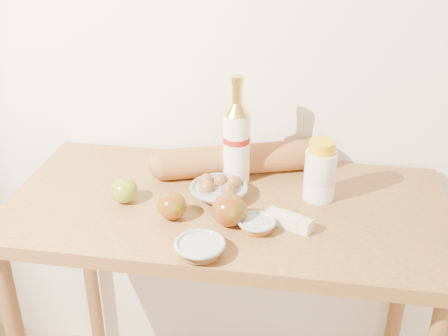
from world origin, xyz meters
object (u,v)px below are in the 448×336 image
(bourbon_bottle, at_px, (237,140))
(cream_bottle, at_px, (320,172))
(egg_bowl, at_px, (219,189))
(table, at_px, (226,239))
(baguette, at_px, (241,159))

(bourbon_bottle, height_order, cream_bottle, bourbon_bottle)
(cream_bottle, distance_m, egg_bowl, 0.28)
(table, height_order, cream_bottle, cream_bottle)
(cream_bottle, bearing_deg, baguette, 134.69)
(table, xyz_separation_m, baguette, (0.02, 0.18, 0.17))
(table, height_order, baguette, baguette)
(cream_bottle, height_order, egg_bowl, cream_bottle)
(table, relative_size, bourbon_bottle, 3.78)
(egg_bowl, distance_m, baguette, 0.16)
(bourbon_bottle, relative_size, egg_bowl, 1.93)
(table, xyz_separation_m, bourbon_bottle, (0.01, 0.13, 0.25))
(table, bearing_deg, cream_bottle, 15.10)
(bourbon_bottle, xyz_separation_m, egg_bowl, (-0.03, -0.11, -0.11))
(bourbon_bottle, bearing_deg, cream_bottle, -14.87)
(egg_bowl, bearing_deg, baguette, 76.01)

